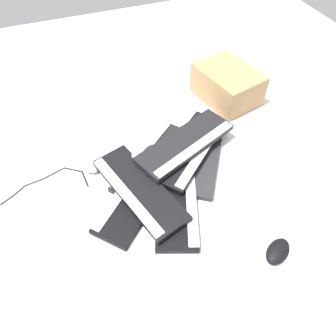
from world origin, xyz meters
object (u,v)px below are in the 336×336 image
object	(u,v)px
keyboard_2	(201,155)
cardboard_box	(227,84)
keyboard_3	(153,160)
keyboard_0	(138,193)
keyboard_5	(186,143)
mouse_0	(278,251)
keyboard_4	(191,149)
mouse_2	(89,164)
mouse_3	(143,159)
keyboard_6	(138,189)
keyboard_1	(177,197)
mouse_1	(150,154)

from	to	relation	value
keyboard_2	cardboard_box	distance (m)	0.44
keyboard_2	keyboard_3	world-z (taller)	same
keyboard_0	keyboard_5	size ratio (longest dim) A/B	0.91
mouse_0	keyboard_4	bearing A→B (deg)	-107.11
mouse_0	mouse_2	xyz separation A→B (m)	(0.51, -0.60, 0.00)
mouse_0	cardboard_box	distance (m)	0.85
keyboard_5	mouse_3	xyz separation A→B (m)	(0.19, -0.00, -0.02)
keyboard_5	cardboard_box	xyz separation A→B (m)	(-0.34, -0.29, 0.01)
keyboard_2	keyboard_6	world-z (taller)	keyboard_6
keyboard_5	cardboard_box	bearing A→B (deg)	-139.84
mouse_2	keyboard_0	bearing A→B (deg)	-169.74
keyboard_3	keyboard_4	size ratio (longest dim) A/B	1.00
keyboard_6	mouse_0	distance (m)	0.53
keyboard_0	mouse_0	distance (m)	0.54
keyboard_1	mouse_0	bearing A→B (deg)	125.76
keyboard_1	cardboard_box	size ratio (longest dim) A/B	1.51
keyboard_3	mouse_0	bearing A→B (deg)	115.53
keyboard_3	cardboard_box	world-z (taller)	cardboard_box
keyboard_2	keyboard_4	distance (m)	0.05
keyboard_5	mouse_0	size ratio (longest dim) A/B	4.22
keyboard_1	mouse_2	distance (m)	0.39
mouse_1	cardboard_box	xyz separation A→B (m)	(-0.50, -0.27, 0.03)
keyboard_0	mouse_1	size ratio (longest dim) A/B	3.86
keyboard_6	cardboard_box	xyz separation A→B (m)	(-0.59, -0.42, 0.04)
keyboard_2	keyboard_5	size ratio (longest dim) A/B	0.97
keyboard_0	keyboard_3	distance (m)	0.18
keyboard_0	keyboard_1	world-z (taller)	same
keyboard_2	keyboard_4	world-z (taller)	keyboard_4
keyboard_4	mouse_3	xyz separation A→B (m)	(0.21, -0.02, 0.01)
keyboard_2	cardboard_box	world-z (taller)	cardboard_box
keyboard_6	mouse_2	distance (m)	0.26
keyboard_6	keyboard_1	bearing A→B (deg)	152.85
keyboard_1	mouse_3	bearing A→B (deg)	-70.86
keyboard_6	mouse_3	size ratio (longest dim) A/B	4.22
keyboard_1	keyboard_2	size ratio (longest dim) A/B	1.03
keyboard_5	cardboard_box	world-z (taller)	cardboard_box
keyboard_6	keyboard_0	bearing A→B (deg)	-49.44
keyboard_0	keyboard_6	world-z (taller)	keyboard_6
keyboard_6	mouse_0	world-z (taller)	keyboard_6
keyboard_5	mouse_0	xyz separation A→B (m)	(-0.11, 0.52, -0.05)
mouse_0	mouse_2	distance (m)	0.79
mouse_1	mouse_2	size ratio (longest dim) A/B	1.00
keyboard_2	mouse_0	bearing A→B (deg)	96.66
keyboard_3	mouse_0	xyz separation A→B (m)	(-0.26, 0.53, 0.01)
keyboard_4	mouse_0	world-z (taller)	keyboard_4
keyboard_2	mouse_2	size ratio (longest dim) A/B	4.09
keyboard_0	keyboard_6	size ratio (longest dim) A/B	0.91
keyboard_4	keyboard_6	size ratio (longest dim) A/B	0.93
keyboard_2	keyboard_6	xyz separation A→B (m)	(0.31, 0.10, 0.03)
mouse_3	mouse_2	bearing A→B (deg)	40.36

